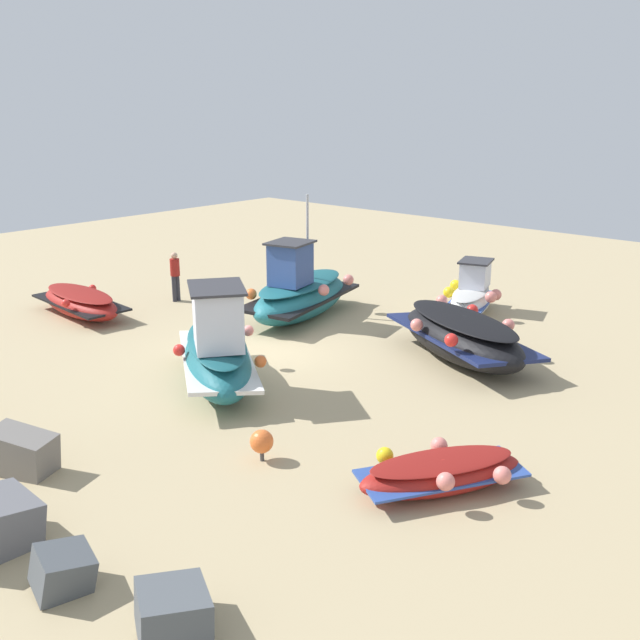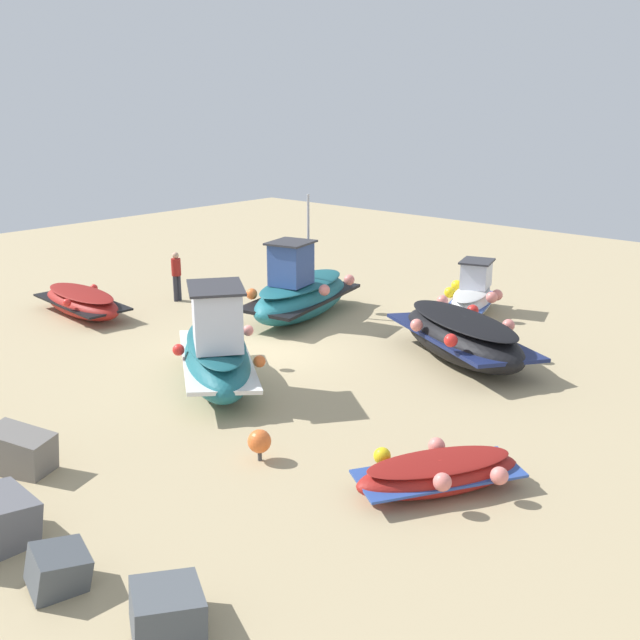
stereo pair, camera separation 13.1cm
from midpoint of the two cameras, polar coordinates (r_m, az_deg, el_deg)
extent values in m
plane|color=tan|center=(20.35, -4.78, -2.36)|extent=(46.24, 46.24, 0.00)
ellipsoid|color=#1E6670|center=(23.20, -1.62, 1.63)|extent=(2.88, 5.10, 1.26)
cube|color=black|center=(23.19, -1.63, 1.78)|extent=(2.87, 4.92, 0.16)
ellipsoid|color=#1A565F|center=(23.08, -1.63, 2.84)|extent=(2.50, 4.48, 0.24)
cube|color=#2D4784|center=(22.38, -2.46, 4.30)|extent=(1.23, 1.31, 1.26)
cube|color=#333338|center=(22.25, -2.48, 5.95)|extent=(1.43, 1.52, 0.06)
cylinder|color=#B7B7BC|center=(23.16, -1.13, 6.43)|extent=(0.08, 0.08, 2.60)
sphere|color=#EA7F75|center=(23.71, 2.03, 3.09)|extent=(0.34, 0.34, 0.34)
sphere|color=yellow|center=(23.93, -3.26, 3.37)|extent=(0.34, 0.34, 0.34)
sphere|color=#EA7F75|center=(22.24, 0.12, 2.31)|extent=(0.34, 0.34, 0.34)
sphere|color=orange|center=(22.60, -5.47, 1.99)|extent=(0.34, 0.34, 0.34)
ellipsoid|color=maroon|center=(24.66, -18.04, 1.21)|extent=(4.08, 1.70, 0.80)
cube|color=black|center=(24.65, -18.04, 1.30)|extent=(3.92, 1.74, 0.08)
ellipsoid|color=maroon|center=(24.58, -18.10, 1.95)|extent=(3.59, 1.49, 0.14)
sphere|color=red|center=(23.64, -19.06, 1.22)|extent=(0.25, 0.25, 0.25)
sphere|color=red|center=(25.55, -17.19, 2.33)|extent=(0.25, 0.25, 0.25)
ellipsoid|color=black|center=(19.76, 10.63, -1.36)|extent=(5.17, 3.93, 1.31)
cube|color=navy|center=(19.74, 10.64, -1.20)|extent=(5.00, 3.86, 0.22)
ellipsoid|color=black|center=(19.61, 10.71, 0.03)|extent=(4.53, 3.41, 0.30)
sphere|color=red|center=(21.26, 11.42, 0.75)|extent=(0.33, 0.33, 0.33)
sphere|color=#EA7F75|center=(19.42, 7.23, -0.38)|extent=(0.33, 0.33, 0.33)
sphere|color=#EA7F75|center=(19.96, 14.05, -0.38)|extent=(0.33, 0.33, 0.33)
sphere|color=red|center=(18.04, 9.83, -1.53)|extent=(0.33, 0.33, 0.33)
ellipsoid|color=maroon|center=(13.41, 9.02, -11.63)|extent=(2.44, 3.19, 0.65)
cube|color=#2D4C9E|center=(13.40, 9.02, -11.52)|extent=(2.39, 3.09, 0.11)
ellipsoid|color=maroon|center=(13.30, 9.07, -10.68)|extent=(2.13, 2.79, 0.14)
sphere|color=#EA7F75|center=(13.22, 13.51, -11.50)|extent=(0.31, 0.31, 0.31)
sphere|color=#EA7F75|center=(13.93, 8.84, -9.49)|extent=(0.31, 0.31, 0.31)
sphere|color=#EA7F75|center=(12.70, 9.31, -12.13)|extent=(0.31, 0.31, 0.31)
sphere|color=yellow|center=(13.52, 4.71, -10.33)|extent=(0.31, 0.31, 0.31)
ellipsoid|color=#1E6670|center=(17.91, -8.07, -3.19)|extent=(4.67, 4.00, 1.25)
cube|color=white|center=(17.89, -8.08, -3.01)|extent=(4.52, 3.89, 0.19)
ellipsoid|color=#1A565F|center=(17.75, -8.13, -1.71)|extent=(4.08, 3.48, 0.27)
cube|color=silver|center=(16.96, -8.07, 0.15)|extent=(1.76, 1.68, 1.36)
cube|color=#333338|center=(16.78, -8.17, 2.47)|extent=(2.04, 1.95, 0.06)
sphere|color=#EA7F75|center=(18.88, -5.72, -0.82)|extent=(0.28, 0.28, 0.28)
sphere|color=red|center=(17.76, -10.96, -2.29)|extent=(0.28, 0.28, 0.28)
sphere|color=orange|center=(16.88, -4.81, -3.19)|extent=(0.28, 0.28, 0.28)
ellipsoid|color=white|center=(24.00, 11.30, 1.33)|extent=(2.07, 3.36, 0.82)
cube|color=#2D4C9E|center=(23.99, 11.31, 1.42)|extent=(2.06, 3.25, 0.08)
ellipsoid|color=beige|center=(23.92, 11.34, 2.10)|extent=(1.81, 2.95, 0.14)
cube|color=silver|center=(24.27, 11.66, 3.44)|extent=(1.09, 1.21, 0.81)
cube|color=#333338|center=(24.18, 11.72, 4.45)|extent=(1.27, 1.40, 0.06)
sphere|color=#EA7F75|center=(23.27, 9.16, 1.48)|extent=(0.36, 0.36, 0.36)
sphere|color=#EA7F75|center=(23.36, 12.80, 1.73)|extent=(0.36, 0.36, 0.36)
sphere|color=yellow|center=(24.09, 9.69, 2.11)|extent=(0.36, 0.36, 0.36)
sphere|color=#EA7F75|center=(24.24, 13.19, 1.90)|extent=(0.36, 0.36, 0.36)
sphere|color=yellow|center=(24.91, 10.19, 2.65)|extent=(0.36, 0.36, 0.36)
cylinder|color=#2D2D38|center=(25.56, -11.26, 2.36)|extent=(0.14, 0.14, 0.88)
cylinder|color=#2D2D38|center=(25.65, -10.99, 2.43)|extent=(0.14, 0.14, 0.88)
cylinder|color=maroon|center=(25.44, -11.22, 3.99)|extent=(0.32, 0.32, 0.58)
sphere|color=tan|center=(25.36, -11.27, 4.87)|extent=(0.22, 0.22, 0.22)
cube|color=#4C5156|center=(10.39, -11.61, -21.13)|extent=(1.43, 1.37, 0.80)
cube|color=#4C5156|center=(11.50, -19.44, -17.70)|extent=(0.92, 0.95, 0.81)
cube|color=slate|center=(14.86, -22.15, -9.40)|extent=(1.45, 1.10, 0.96)
cylinder|color=#3F3F42|center=(14.38, -4.73, -10.38)|extent=(0.08, 0.08, 0.17)
sphere|color=orange|center=(14.24, -4.76, -9.26)|extent=(0.45, 0.45, 0.45)
camera|label=1|loc=(0.07, -90.19, -0.06)|focal=41.74mm
camera|label=2|loc=(0.07, 89.81, 0.06)|focal=41.74mm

